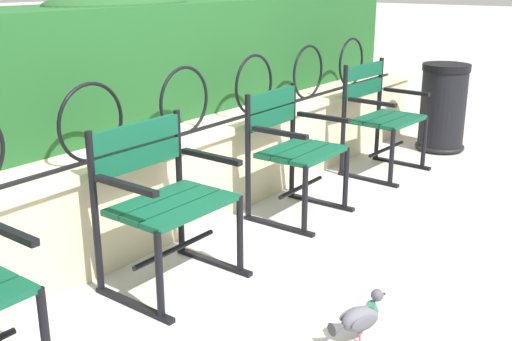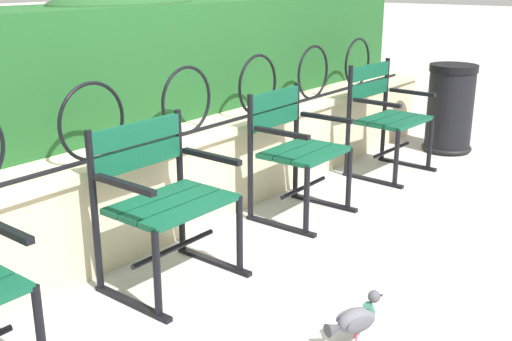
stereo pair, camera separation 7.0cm
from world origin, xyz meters
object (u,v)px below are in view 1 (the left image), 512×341
pigeon_far_side (359,318)px  park_chair_centre_right (292,148)px  park_chair_rightmost (380,115)px  trash_bin (443,109)px  park_chair_centre_left (162,197)px

pigeon_far_side → park_chair_centre_right: bearing=44.3°
park_chair_rightmost → trash_bin: (0.93, -0.18, -0.10)m
park_chair_rightmost → trash_bin: bearing=-10.7°
park_chair_centre_right → trash_bin: size_ratio=1.06×
park_chair_centre_right → trash_bin: 2.15m
pigeon_far_side → trash_bin: 3.36m
park_chair_centre_left → park_chair_rightmost: (2.40, -0.05, 0.01)m
park_chair_centre_left → trash_bin: 3.34m
park_chair_centre_left → pigeon_far_side: bearing=-85.3°
park_chair_centre_left → park_chair_centre_right: bearing=-0.1°
park_chair_centre_left → pigeon_far_side: size_ratio=3.00×
park_chair_centre_right → trash_bin: (2.14, -0.23, -0.08)m
park_chair_centre_right → park_chair_rightmost: size_ratio=0.94×
pigeon_far_side → park_chair_rightmost: bearing=24.0°
trash_bin → pigeon_far_side: bearing=-165.3°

